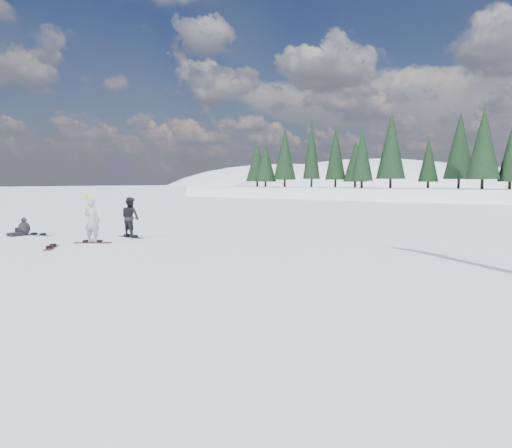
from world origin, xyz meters
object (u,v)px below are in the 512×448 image
(seated_rider, at_px, (23,229))
(snowboard_loose_b, at_px, (51,248))
(snowboarder_woman, at_px, (92,221))
(snowboarder_man, at_px, (130,217))
(gear_bag, at_px, (21,231))
(snowboard_loose_c, at_px, (38,235))

(seated_rider, bearing_deg, snowboard_loose_b, -18.54)
(snowboarder_woman, xyz_separation_m, snowboarder_man, (-0.44, 2.21, -0.02))
(snowboarder_woman, height_order, snowboard_loose_b, snowboarder_woman)
(snowboard_loose_b, bearing_deg, seated_rider, -154.40)
(gear_bag, bearing_deg, snowboarder_man, 23.71)
(snowboarder_man, bearing_deg, gear_bag, 21.75)
(seated_rider, xyz_separation_m, gear_bag, (-0.70, 0.25, -0.17))
(seated_rider, bearing_deg, snowboarder_woman, 1.77)
(seated_rider, bearing_deg, gear_bag, 158.04)
(snowboarder_woman, height_order, snowboard_loose_c, snowboarder_woman)
(snowboarder_man, distance_m, snowboard_loose_c, 4.55)
(snowboarder_woman, relative_size, snowboarder_man, 1.09)
(snowboarder_woman, bearing_deg, seated_rider, -22.35)
(snowboarder_man, height_order, gear_bag, snowboarder_man)
(snowboarder_man, xyz_separation_m, snowboard_loose_b, (0.58, -4.04, -0.88))
(snowboarder_man, bearing_deg, seated_rider, 27.44)
(snowboarder_man, bearing_deg, snowboard_loose_c, 26.56)
(snowboarder_man, relative_size, gear_bag, 3.97)
(snowboard_loose_b, bearing_deg, gear_bag, -154.82)
(gear_bag, distance_m, snowboard_loose_b, 6.05)
(snowboarder_man, xyz_separation_m, gear_bag, (-5.21, -2.29, -0.74))
(seated_rider, height_order, snowboard_loose_b, seated_rider)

